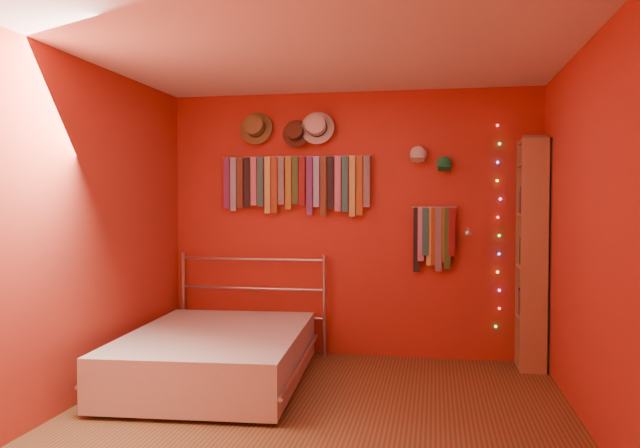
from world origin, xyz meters
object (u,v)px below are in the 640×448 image
Objects in this scene: reading_lamp at (468,233)px; bed at (217,355)px; tie_rack at (296,182)px; bookshelf at (537,253)px.

reading_lamp is 2.40m from bed.
tie_rack is 0.72× the size of bookshelf.
reading_lamp is at bearing -179.48° from bookshelf.
bookshelf reaches higher than reading_lamp.
reading_lamp reaches higher than bed.
bed is (-0.43, -1.04, -1.43)m from tie_rack.
bed is at bearing -161.25° from bookshelf.
bookshelf is at bearing 14.96° from bed.
bookshelf is at bearing 0.52° from reading_lamp.
tie_rack is 0.71× the size of bed.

